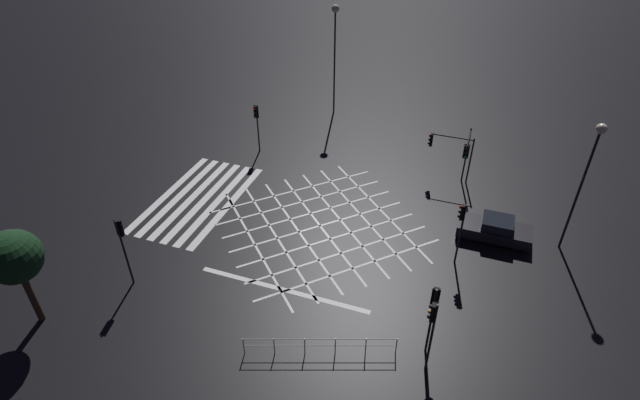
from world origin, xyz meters
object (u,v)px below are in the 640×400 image
at_px(traffic_light_ne_main, 434,307).
at_px(traffic_light_nw_cross, 447,146).
at_px(street_lamp_east, 335,32).
at_px(waiting_car, 495,229).
at_px(traffic_light_se_main, 122,239).
at_px(traffic_light_median_north, 461,222).
at_px(street_lamp_west, 590,161).
at_px(street_tree_near, 14,258).
at_px(traffic_light_sw_main, 257,119).
at_px(traffic_light_ne_cross, 432,324).
at_px(traffic_light_nw_main, 466,151).

bearing_deg(traffic_light_ne_main, traffic_light_nw_cross, 5.58).
height_order(street_lamp_east, waiting_car, street_lamp_east).
xyz_separation_m(traffic_light_se_main, traffic_light_ne_main, (-0.85, 15.51, -0.14)).
height_order(traffic_light_median_north, traffic_light_ne_main, traffic_light_median_north).
xyz_separation_m(street_lamp_west, street_tree_near, (14.53, -24.26, -1.77)).
xyz_separation_m(traffic_light_ne_main, waiting_car, (-9.46, 2.36, -2.16)).
relative_size(traffic_light_nw_cross, street_lamp_west, 0.43).
relative_size(traffic_light_sw_main, traffic_light_ne_cross, 0.93).
height_order(traffic_light_median_north, traffic_light_ne_cross, traffic_light_ne_cross).
bearing_deg(street_lamp_east, traffic_light_nw_cross, 53.95).
relative_size(traffic_light_se_main, traffic_light_nw_main, 1.01).
xyz_separation_m(street_lamp_west, waiting_car, (0.47, -3.71, -5.15)).
bearing_deg(traffic_light_nw_main, street_lamp_east, -126.52).
distance_m(traffic_light_sw_main, waiting_car, 18.40).
distance_m(traffic_light_se_main, street_tree_near, 4.72).
bearing_deg(traffic_light_nw_cross, traffic_light_median_north, 102.31).
distance_m(traffic_light_nw_cross, street_lamp_west, 9.72).
bearing_deg(traffic_light_ne_main, traffic_light_se_main, 93.14).
bearing_deg(traffic_light_ne_main, waiting_car, -13.99).
height_order(traffic_light_nw_main, street_tree_near, street_tree_near).
bearing_deg(traffic_light_ne_cross, traffic_light_nw_cross, -84.51).
relative_size(traffic_light_ne_cross, traffic_light_nw_main, 1.01).
xyz_separation_m(traffic_light_median_north, waiting_car, (-2.95, 1.96, -2.17)).
relative_size(traffic_light_sw_main, traffic_light_nw_main, 0.93).
distance_m(traffic_light_se_main, street_lamp_west, 24.30).
height_order(traffic_light_nw_main, traffic_light_ne_main, traffic_light_nw_main).
height_order(traffic_light_nw_cross, street_lamp_east, street_lamp_east).
distance_m(traffic_light_se_main, traffic_light_sw_main, 15.07).
height_order(traffic_light_ne_main, street_lamp_west, street_lamp_west).
height_order(traffic_light_ne_cross, street_lamp_east, street_lamp_east).
height_order(traffic_light_sw_main, traffic_light_ne_cross, traffic_light_ne_cross).
bearing_deg(traffic_light_sw_main, waiting_car, 74.94).
relative_size(traffic_light_sw_main, traffic_light_ne_main, 0.97).
height_order(traffic_light_se_main, street_lamp_west, street_lamp_west).
height_order(traffic_light_sw_main, waiting_car, traffic_light_sw_main).
xyz_separation_m(traffic_light_nw_cross, traffic_light_se_main, (15.98, -14.04, 0.40)).
bearing_deg(street_lamp_west, traffic_light_sw_main, -101.32).
xyz_separation_m(traffic_light_se_main, street_lamp_east, (-23.74, 3.37, 4.01)).
distance_m(traffic_light_sw_main, traffic_light_nw_main, 15.14).
bearing_deg(street_tree_near, street_lamp_west, 120.92).
distance_m(traffic_light_se_main, street_lamp_east, 24.31).
bearing_deg(traffic_light_nw_cross, waiting_car, 124.12).
relative_size(traffic_light_ne_main, waiting_car, 0.93).
xyz_separation_m(traffic_light_ne_main, street_lamp_west, (-9.94, 6.07, 2.99)).
bearing_deg(street_lamp_east, traffic_light_ne_main, 27.94).
bearing_deg(traffic_light_nw_cross, street_lamp_east, -36.05).
distance_m(traffic_light_nw_main, traffic_light_ne_main, 14.01).
bearing_deg(street_tree_near, traffic_light_se_main, 144.45).
xyz_separation_m(traffic_light_ne_cross, street_lamp_east, (-23.99, -12.22, 4.02)).
relative_size(traffic_light_se_main, street_lamp_east, 0.45).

